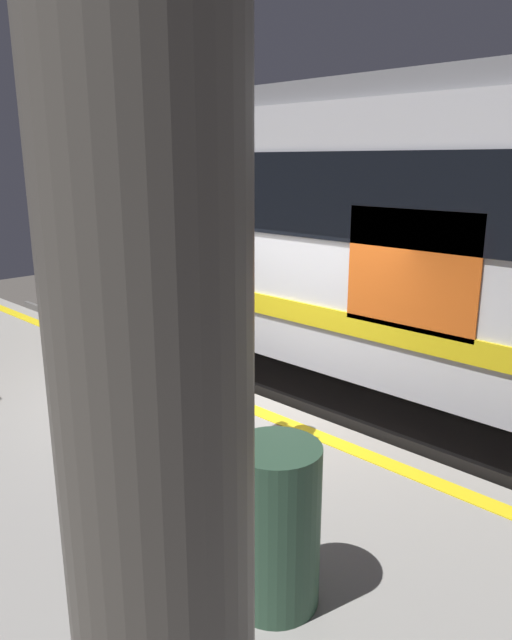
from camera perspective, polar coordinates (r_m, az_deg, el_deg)
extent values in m
plane|color=#4C4742|center=(6.58, -0.80, -14.63)|extent=(25.15, 25.15, 0.00)
cube|color=gray|center=(5.24, -19.09, -17.90)|extent=(13.64, 4.41, 0.96)
cube|color=yellow|center=(5.96, -2.89, -7.59)|extent=(13.36, 0.16, 0.01)
cube|color=slate|center=(7.67, 8.17, -9.54)|extent=(17.73, 0.08, 0.16)
cube|color=slate|center=(8.79, 13.78, -6.55)|extent=(17.73, 0.08, 0.16)
cube|color=silver|center=(8.01, 7.92, 8.81)|extent=(10.98, 2.83, 2.90)
cube|color=gray|center=(7.99, 8.35, 20.07)|extent=(10.76, 2.60, 0.24)
cube|color=black|center=(6.87, 0.77, 12.17)|extent=(10.43, 0.03, 0.90)
cube|color=yellow|center=(7.06, 0.73, 1.53)|extent=(10.43, 0.03, 0.24)
cube|color=#D85919|center=(5.79, 14.64, 4.61)|extent=(1.39, 0.02, 1.16)
cube|color=#D85919|center=(8.37, -8.94, 8.04)|extent=(1.39, 0.02, 1.16)
cylinder|color=black|center=(10.20, -12.76, -0.49)|extent=(0.84, 0.12, 0.84)
cylinder|color=black|center=(11.53, -3.33, 1.67)|extent=(0.84, 0.12, 0.84)
cylinder|color=#383347|center=(4.62, -3.11, -8.70)|extent=(0.14, 0.14, 0.88)
cylinder|color=#383347|center=(4.75, -4.59, -8.07)|extent=(0.14, 0.14, 0.88)
cube|color=maroon|center=(4.45, -4.03, 0.20)|extent=(0.40, 0.24, 0.57)
sphere|color=maroon|center=(4.49, -2.56, 3.82)|extent=(0.20, 0.20, 0.20)
sphere|color=tan|center=(4.35, -4.13, 5.71)|extent=(0.22, 0.22, 0.22)
cylinder|color=maroon|center=(4.28, -1.79, -1.13)|extent=(0.09, 0.09, 0.51)
cylinder|color=maroon|center=(4.51, -6.79, 3.40)|extent=(0.09, 0.42, 0.33)
cube|color=black|center=(4.42, -7.86, 5.23)|extent=(0.07, 0.02, 0.15)
cube|color=black|center=(5.00, -8.56, -10.29)|extent=(0.36, 0.16, 0.35)
torus|color=black|center=(4.91, -8.67, -7.82)|extent=(0.32, 0.32, 0.02)
cylinder|color=#59544C|center=(1.08, -8.94, -24.18)|extent=(0.30, 0.30, 3.26)
cylinder|color=#2D4C38|center=(3.29, 1.87, -19.21)|extent=(0.48, 0.48, 0.91)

